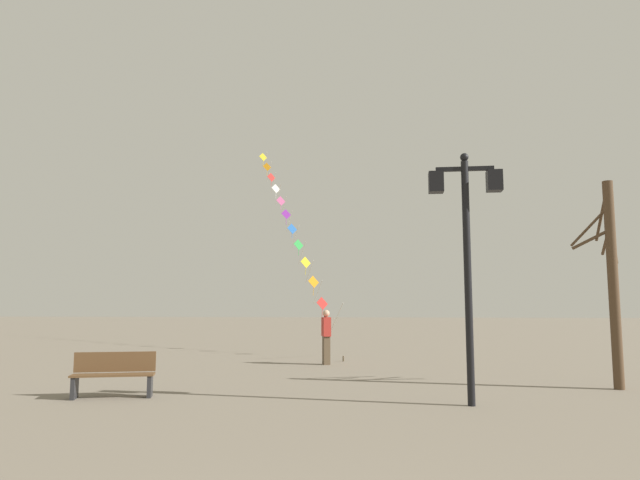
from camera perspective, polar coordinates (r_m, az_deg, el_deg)
name	(u,v)px	position (r m, az deg, el deg)	size (l,w,h in m)	color
ground_plane	(384,355)	(22.45, 6.35, -11.23)	(160.00, 160.00, 0.00)	#756B5B
twin_lantern_lamp_post	(466,228)	(11.26, 14.31, 1.16)	(1.37, 0.28, 4.75)	black
kite_train	(289,222)	(27.16, -3.09, 1.84)	(5.99, 13.00, 10.81)	brown
kite_flyer	(326,336)	(18.47, 0.62, -9.45)	(0.35, 0.63, 1.71)	brown
bare_tree	(612,277)	(14.57, 26.97, -3.30)	(1.21, 1.15, 4.67)	#4C3826
park_bench	(114,375)	(12.59, -19.78, -12.44)	(1.66, 0.90, 0.89)	brown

